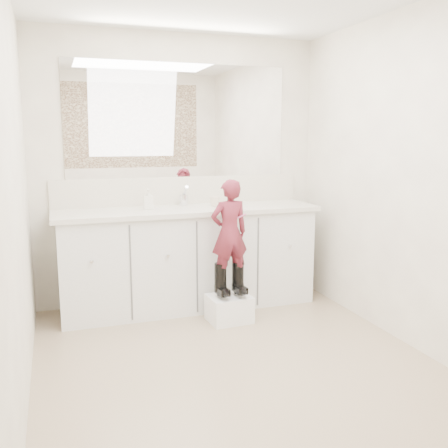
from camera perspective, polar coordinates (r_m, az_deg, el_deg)
name	(u,v)px	position (r m, az deg, el deg)	size (l,w,h in m)	color
floor	(236,363)	(3.48, 1.42, -15.63)	(3.00, 3.00, 0.00)	#968262
wall_back	(180,170)	(4.58, -5.09, 6.15)	(2.60, 2.60, 0.00)	beige
wall_front	(387,225)	(1.84, 18.09, -0.09)	(2.60, 2.60, 0.00)	beige
wall_left	(15,193)	(2.96, -22.81, 3.30)	(3.00, 3.00, 0.00)	beige
wall_right	(408,180)	(3.80, 20.25, 4.79)	(3.00, 3.00, 0.00)	beige
vanity_cabinet	(189,260)	(4.44, -4.08, -4.10)	(2.20, 0.55, 0.85)	silver
countertop	(188,210)	(4.34, -4.10, 1.57)	(2.28, 0.58, 0.04)	beige
backsplash	(180,190)	(4.58, -5.01, 3.84)	(2.28, 0.03, 0.25)	beige
mirror	(179,121)	(4.56, -5.14, 11.67)	(2.00, 0.02, 1.00)	white
dot_panel	(392,93)	(1.82, 18.69, 14.03)	(2.00, 0.01, 1.20)	#472819
faucet	(183,200)	(4.49, -4.65, 2.74)	(0.08, 0.08, 0.10)	silver
cup	(215,201)	(4.43, -1.06, 2.61)	(0.09, 0.09, 0.09)	beige
soap_bottle	(148,199)	(4.31, -8.65, 2.84)	(0.08, 0.08, 0.17)	silver
step_stool	(229,308)	(4.16, 0.59, -9.63)	(0.34, 0.28, 0.22)	white
boot_left	(220,280)	(4.06, -0.41, -6.45)	(0.10, 0.19, 0.28)	black
boot_right	(238,279)	(4.11, 1.59, -6.25)	(0.10, 0.19, 0.28)	black
toddler	(229,233)	(3.99, 0.61, -1.00)	(0.31, 0.20, 0.86)	#A13144
toothbrush	(238,218)	(3.97, 1.65, 0.74)	(0.01, 0.01, 0.14)	#CD4F89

